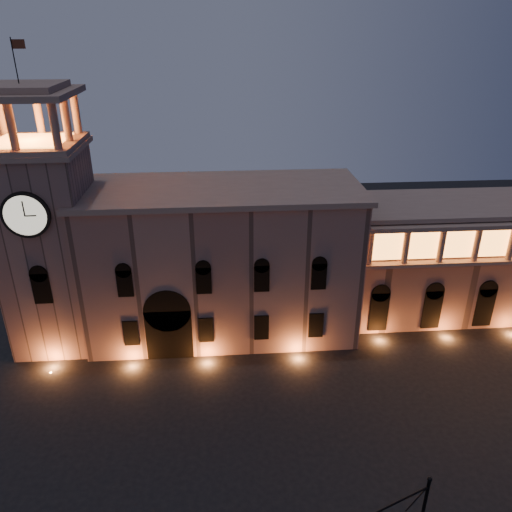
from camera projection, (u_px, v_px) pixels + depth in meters
The scene contains 4 objects.
ground at pixel (254, 471), 41.12m from camera, with size 160.00×160.00×0.00m, color black.
government_building at pixel (222, 261), 57.10m from camera, with size 30.80×12.80×17.60m.
clock_tower at pixel (49, 240), 53.37m from camera, with size 9.80×9.80×32.40m.
colonnade_wing at pixel (496, 256), 61.89m from camera, with size 40.60×11.50×14.50m.
Camera 1 is at (-2.14, -29.71, 33.44)m, focal length 35.00 mm.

